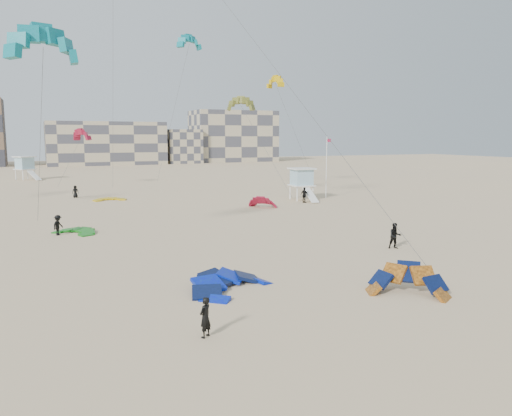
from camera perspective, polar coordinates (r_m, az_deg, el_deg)
name	(u,v)px	position (r m, az deg, el deg)	size (l,w,h in m)	color
ground	(263,316)	(22.42, 0.76, -12.21)	(320.00, 320.00, 0.00)	tan
kite_ground_blue	(232,289)	(26.14, -2.79, -9.23)	(4.97, 5.03, 1.42)	#0006C5
kite_ground_orange	(407,294)	(26.39, 16.90, -9.41)	(3.89, 3.22, 2.31)	orange
kite_ground_green	(76,233)	(43.35, -19.90, -2.72)	(3.44, 3.64, 0.57)	#137819
kite_ground_red_far	(263,207)	(55.94, 0.82, 0.11)	(3.31, 2.75, 2.06)	#B01535
kite_ground_yellow	(110,200)	(64.48, -16.37, 0.85)	(3.50, 3.67, 0.41)	yellow
kitesurfer_main	(205,317)	(20.03, -5.83, -12.32)	(0.59, 0.39, 1.62)	black
kitesurfer_b	(395,236)	(36.37, 15.60, -3.08)	(0.89, 0.69, 1.82)	black
kitesurfer_c	(58,225)	(42.82, -21.69, -1.83)	(1.06, 0.61, 1.64)	black
kitesurfer_d	(304,195)	(59.80, 5.56, 1.49)	(1.09, 0.45, 1.85)	black
kitesurfer_e	(75,192)	(68.51, -19.95, 1.78)	(0.78, 0.51, 1.60)	black
kitesurfer_f	(302,179)	(82.81, 5.30, 3.34)	(1.74, 0.55, 1.88)	black
kite_fly_teal_a	(43,47)	(36.32, -23.14, 16.56)	(5.35, 10.77, 13.98)	#177293
kite_fly_olive	(241,105)	(63.57, -1.76, 11.68)	(4.59, 12.07, 12.06)	olive
kite_fly_yellow	(275,83)	(75.77, 2.20, 14.09)	(9.66, 3.78, 15.64)	yellow
kite_fly_teal_b	(189,43)	(76.37, -7.62, 18.16)	(6.81, 6.25, 21.58)	#177293
kite_fly_red	(82,136)	(83.71, -19.29, 7.81)	(6.64, 11.45, 8.37)	#B01535
lifeguard_tower_near	(302,184)	(62.44, 5.24, 2.74)	(3.00, 5.53, 3.98)	white
lifeguard_tower_far	(25,168)	(100.86, -24.90, 4.15)	(4.19, 6.47, 4.30)	white
flagpole	(327,166)	(64.52, 8.07, 4.78)	(0.64, 0.10, 7.85)	white
condo_mid	(106,143)	(150.30, -16.80, 7.09)	(32.00, 16.00, 12.00)	tan
condo_east	(233,136)	(162.14, -2.62, 8.19)	(26.00, 14.00, 16.00)	tan
condo_fill_right	(182,146)	(152.68, -8.42, 6.99)	(10.00, 10.00, 10.00)	tan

